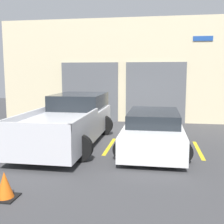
% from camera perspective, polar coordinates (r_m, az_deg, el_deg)
% --- Properties ---
extents(ground_plane, '(28.00, 28.00, 0.00)m').
position_cam_1_polar(ground_plane, '(11.29, 1.09, -4.60)').
color(ground_plane, '#3D3D3F').
extents(shophouse_building, '(13.02, 0.68, 5.10)m').
position_cam_1_polar(shophouse_building, '(14.28, 3.00, 8.23)').
color(shophouse_building, beige).
rests_on(shophouse_building, ground).
extents(pickup_truck, '(2.54, 5.58, 1.64)m').
position_cam_1_polar(pickup_truck, '(10.00, -8.43, -1.77)').
color(pickup_truck, silver).
rests_on(pickup_truck, ground).
extents(sedan_white, '(2.22, 4.51, 1.22)m').
position_cam_1_polar(sedan_white, '(9.30, 8.39, -3.76)').
color(sedan_white, white).
rests_on(sedan_white, ground).
extents(parking_stripe_far_left, '(0.12, 2.20, 0.01)m').
position_cam_1_polar(parking_stripe_far_left, '(10.43, -16.49, -5.99)').
color(parking_stripe_far_left, gold).
rests_on(parking_stripe_far_left, ground).
extents(parking_stripe_left, '(0.12, 2.20, 0.01)m').
position_cam_1_polar(parking_stripe_left, '(9.55, -0.49, -6.95)').
color(parking_stripe_left, gold).
rests_on(parking_stripe_left, ground).
extents(parking_stripe_centre, '(0.12, 2.20, 0.01)m').
position_cam_1_polar(parking_stripe_centre, '(9.51, 17.16, -7.38)').
color(parking_stripe_centre, gold).
rests_on(parking_stripe_centre, ground).
extents(traffic_cone, '(0.47, 0.47, 0.55)m').
position_cam_1_polar(traffic_cone, '(6.10, -20.97, -13.91)').
color(traffic_cone, black).
rests_on(traffic_cone, ground).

